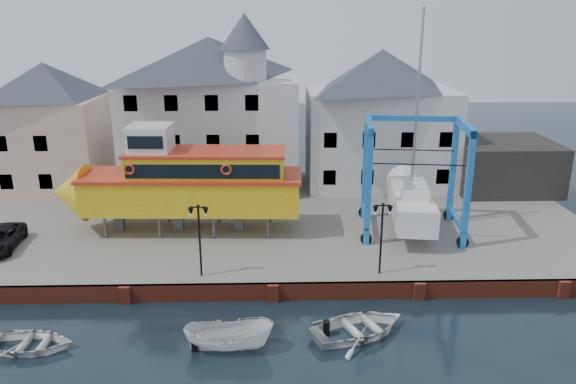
{
  "coord_description": "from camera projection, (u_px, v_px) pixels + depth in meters",
  "views": [
    {
      "loc": [
        0.07,
        -27.37,
        15.03
      ],
      "look_at": [
        1.0,
        7.0,
        4.0
      ],
      "focal_mm": 35.0,
      "sensor_mm": 36.0,
      "label": 1
    }
  ],
  "objects": [
    {
      "name": "travel_lift",
      "position": [
        410.0,
        193.0,
        37.78
      ],
      "size": [
        7.3,
        9.75,
        14.39
      ],
      "rotation": [
        0.0,
        0.0,
        -0.12
      ],
      "color": "#184FAC",
      "rests_on": "hardstanding"
    },
    {
      "name": "shed_dark",
      "position": [
        502.0,
        165.0,
        46.39
      ],
      "size": [
        8.0,
        7.0,
        4.0
      ],
      "primitive_type": "cube",
      "color": "black",
      "rests_on": "hardstanding"
    },
    {
      "name": "building_pink",
      "position": [
        50.0,
        127.0,
        45.42
      ],
      "size": [
        8.0,
        7.0,
        10.3
      ],
      "color": "beige",
      "rests_on": "hardstanding"
    },
    {
      "name": "tour_boat",
      "position": [
        177.0,
        182.0,
        36.91
      ],
      "size": [
        16.61,
        4.53,
        7.17
      ],
      "rotation": [
        0.0,
        0.0,
        -0.04
      ],
      "color": "#59595E",
      "rests_on": "hardstanding"
    },
    {
      "name": "ground",
      "position": [
        273.0,
        301.0,
        30.64
      ],
      "size": [
        140.0,
        140.0,
        0.0
      ],
      "primitive_type": "plane",
      "color": "#18232C",
      "rests_on": "ground"
    },
    {
      "name": "motorboat_b",
      "position": [
        359.0,
        334.0,
        27.47
      ],
      "size": [
        5.9,
        5.15,
        1.02
      ],
      "primitive_type": "imported",
      "rotation": [
        0.0,
        0.0,
        1.97
      ],
      "color": "white",
      "rests_on": "ground"
    },
    {
      "name": "lamp_post_right",
      "position": [
        382.0,
        221.0,
        30.66
      ],
      "size": [
        1.12,
        0.32,
        4.2
      ],
      "color": "black",
      "rests_on": "hardstanding"
    },
    {
      "name": "hardstanding",
      "position": [
        273.0,
        221.0,
        40.95
      ],
      "size": [
        44.0,
        22.0,
        1.0
      ],
      "primitive_type": "cube",
      "color": "slate",
      "rests_on": "ground"
    },
    {
      "name": "motorboat_d",
      "position": [
        30.0,
        349.0,
        26.28
      ],
      "size": [
        4.28,
        3.17,
        0.85
      ],
      "primitive_type": "imported",
      "rotation": [
        0.0,
        0.0,
        1.52
      ],
      "color": "white",
      "rests_on": "ground"
    },
    {
      "name": "motorboat_a",
      "position": [
        230.0,
        350.0,
        26.2
      ],
      "size": [
        4.19,
        1.6,
        1.62
      ],
      "primitive_type": "imported",
      "rotation": [
        0.0,
        0.0,
        1.58
      ],
      "color": "white",
      "rests_on": "ground"
    },
    {
      "name": "building_white_right",
      "position": [
        380.0,
        118.0,
        46.94
      ],
      "size": [
        12.0,
        8.0,
        11.2
      ],
      "color": "silver",
      "rests_on": "hardstanding"
    },
    {
      "name": "lamp_post_left",
      "position": [
        199.0,
        222.0,
        30.4
      ],
      "size": [
        1.12,
        0.32,
        4.2
      ],
      "color": "black",
      "rests_on": "hardstanding"
    },
    {
      "name": "quay_wall",
      "position": [
        273.0,
        292.0,
        30.58
      ],
      "size": [
        44.0,
        0.47,
        1.0
      ],
      "color": "maroon",
      "rests_on": "ground"
    },
    {
      "name": "building_white_main",
      "position": [
        212.0,
        111.0,
        45.77
      ],
      "size": [
        14.0,
        8.3,
        14.0
      ],
      "color": "silver",
      "rests_on": "hardstanding"
    }
  ]
}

